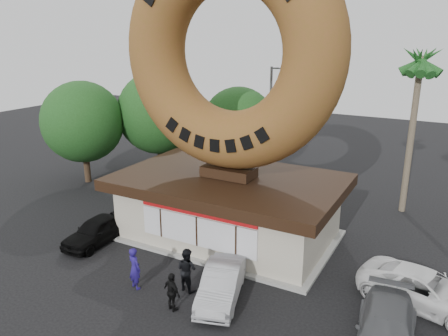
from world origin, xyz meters
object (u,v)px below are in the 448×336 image
car_black (97,231)px  car_silver (222,283)px  street_lamp (272,118)px  person_center (187,269)px  person_right (172,292)px  car_grey (386,331)px  car_white (426,290)px  giant_donut (229,52)px  donut_shop (229,205)px  person_left (135,268)px

car_black → car_silver: car_silver is taller
street_lamp → person_center: bearing=-80.0°
person_right → car_grey: size_ratio=0.33×
street_lamp → car_grey: (10.45, -15.03, -3.80)m
car_grey → car_white: (0.94, 3.28, 0.01)m
giant_donut → car_white: size_ratio=2.20×
giant_donut → person_center: 9.91m
giant_donut → car_grey: (8.60, -5.03, -8.64)m
donut_shop → car_white: size_ratio=2.24×
giant_donut → car_black: giant_donut is taller
person_left → street_lamp: bearing=-69.6°
street_lamp → car_silver: (4.23, -15.07, -3.82)m
person_center → car_white: bearing=-147.9°
donut_shop → street_lamp: bearing=100.5°
donut_shop → car_grey: (8.60, -5.01, -1.08)m
car_white → person_right: bearing=133.3°
car_silver → giant_donut: bearing=97.9°
donut_shop → car_silver: size_ratio=2.79×
street_lamp → car_silver: size_ratio=1.99×
person_right → car_silver: 2.03m
person_right → car_grey: (7.49, 1.63, -0.10)m
person_left → person_center: (1.96, 0.92, 0.02)m
car_silver → car_grey: bearing=-16.8°
car_white → person_center: bearing=124.7°
street_lamp → car_silver: bearing=-74.3°
person_left → person_center: person_center is taller
car_silver → person_left: bearing=179.4°
car_white → person_left: bearing=125.3°
donut_shop → car_silver: (2.37, -5.06, -1.10)m
car_grey → giant_donut: bearing=144.1°
person_right → car_grey: person_right is taller
donut_shop → giant_donut: giant_donut is taller
person_center → car_grey: size_ratio=0.39×
person_left → car_white: person_left is taller
car_grey → person_center: bearing=175.7°
car_silver → car_grey: car_grey is taller
street_lamp → giant_donut: bearing=-79.5°
giant_donut → car_black: 10.95m
giant_donut → street_lamp: (-1.86, 10.00, -4.84)m
person_left → person_center: size_ratio=0.98×
giant_donut → person_center: size_ratio=5.96×
giant_donut → car_black: size_ratio=2.84×
car_grey → donut_shop: bearing=144.1°
person_left → car_white: bearing=-139.9°
donut_shop → car_white: (9.53, -1.73, -1.07)m
car_grey → car_silver: bearing=174.8°
street_lamp → car_black: size_ratio=2.06×
giant_donut → car_black: (-5.51, -3.82, -8.66)m
person_center → car_grey: 7.78m
giant_donut → car_white: bearing=-10.4°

